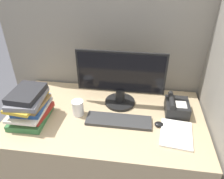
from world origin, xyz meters
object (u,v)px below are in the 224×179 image
at_px(mouse, 159,124).
at_px(desk_telephone, 176,107).
at_px(coffee_cup, 78,108).
at_px(book_stack, 30,106).
at_px(keyboard, 119,121).
at_px(monitor, 121,80).

relative_size(mouse, desk_telephone, 0.32).
bearing_deg(desk_telephone, coffee_cup, -170.26).
bearing_deg(desk_telephone, book_stack, -168.00).
bearing_deg(book_stack, keyboard, 4.91).
bearing_deg(coffee_cup, keyboard, -8.03).
height_order(coffee_cup, book_stack, book_stack).
xyz_separation_m(coffee_cup, desk_telephone, (0.68, 0.12, -0.01)).
height_order(mouse, desk_telephone, desk_telephone).
bearing_deg(keyboard, desk_telephone, 21.96).
bearing_deg(mouse, keyboard, 179.52).
height_order(monitor, book_stack, monitor).
xyz_separation_m(monitor, desk_telephone, (0.40, -0.06, -0.15)).
height_order(keyboard, mouse, mouse).
relative_size(keyboard, book_stack, 1.46).
xyz_separation_m(keyboard, desk_telephone, (0.39, 0.16, 0.04)).
bearing_deg(mouse, monitor, 142.12).
relative_size(keyboard, coffee_cup, 3.92).
bearing_deg(keyboard, coffee_cup, 171.97).
xyz_separation_m(monitor, keyboard, (0.01, -0.22, -0.19)).
height_order(keyboard, book_stack, book_stack).
bearing_deg(desk_telephone, monitor, 171.72).
relative_size(coffee_cup, book_stack, 0.37).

